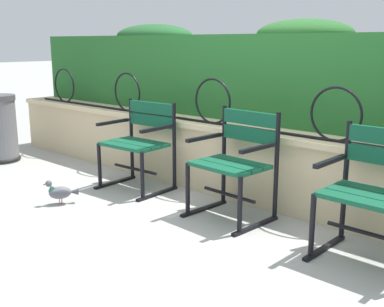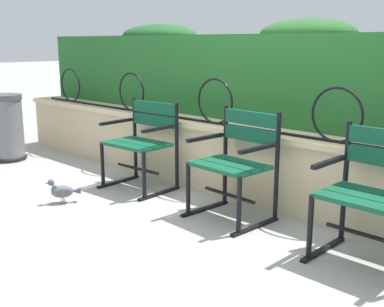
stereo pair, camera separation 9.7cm
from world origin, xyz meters
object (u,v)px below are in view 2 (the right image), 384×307
Objects in this scene: park_chair_left at (143,141)px; trash_bin at (6,129)px; pigeon_near_chairs at (63,191)px; park_chair_centre at (236,161)px; park_chair_right at (377,192)px.

trash_bin is at bearing -168.59° from park_chair_left.
trash_bin reaches higher than pigeon_near_chairs.
park_chair_left is 1.06× the size of trash_bin.
pigeon_near_chairs is at bearing -11.86° from trash_bin.
trash_bin is at bearing -172.93° from park_chair_centre.
park_chair_right is 1.10× the size of trash_bin.
park_chair_left reaches higher than trash_bin.
park_chair_right is at bearing -1.44° from park_chair_centre.
park_chair_left is at bearing 80.38° from pigeon_near_chairs.
park_chair_centre reaches higher than trash_bin.
park_chair_centre is at bearing 7.07° from trash_bin.
trash_bin is (-4.32, -0.37, -0.09)m from park_chair_right.
pigeon_near_chairs is 0.35× the size of trash_bin.
park_chair_right is (2.30, -0.04, 0.01)m from park_chair_left.
pigeon_near_chairs is 1.95m from trash_bin.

